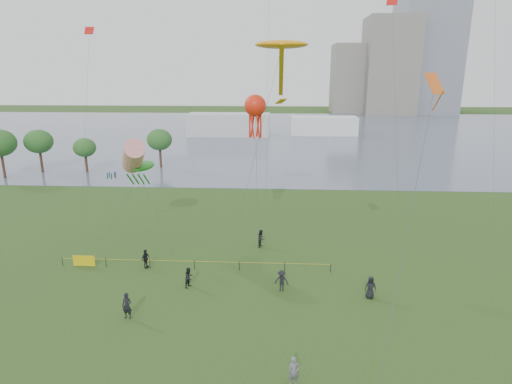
# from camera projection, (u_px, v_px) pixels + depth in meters

# --- Properties ---
(ground_plane) EXTENTS (400.00, 400.00, 0.00)m
(ground_plane) POSITION_uv_depth(u_px,v_px,m) (247.00, 367.00, 25.35)
(ground_plane) COLOR #1E3912
(lake) EXTENTS (400.00, 120.00, 0.08)m
(lake) POSITION_uv_depth(u_px,v_px,m) (273.00, 133.00, 121.46)
(lake) COLOR slate
(lake) RESTS_ON ground_plane
(building_mid) EXTENTS (20.00, 20.00, 38.00)m
(building_mid) POSITION_uv_depth(u_px,v_px,m) (389.00, 66.00, 173.51)
(building_mid) COLOR slate
(building_mid) RESTS_ON ground_plane
(building_low) EXTENTS (16.00, 18.00, 28.00)m
(building_low) POSITION_uv_depth(u_px,v_px,m) (351.00, 79.00, 181.36)
(building_low) COLOR slate
(building_low) RESTS_ON ground_plane
(pavilion_left) EXTENTS (22.00, 8.00, 6.00)m
(pavilion_left) POSITION_uv_depth(u_px,v_px,m) (229.00, 125.00, 116.46)
(pavilion_left) COLOR silver
(pavilion_left) RESTS_ON ground_plane
(pavilion_right) EXTENTS (18.00, 7.00, 5.00)m
(pavilion_right) POSITION_uv_depth(u_px,v_px,m) (324.00, 126.00, 118.13)
(pavilion_right) COLOR white
(pavilion_right) RESTS_ON ground_plane
(trees) EXTENTS (28.24, 14.32, 8.02)m
(trees) POSITION_uv_depth(u_px,v_px,m) (62.00, 143.00, 72.47)
(trees) COLOR #3C261B
(trees) RESTS_ON ground_plane
(fence) EXTENTS (24.07, 0.07, 1.05)m
(fence) POSITION_uv_depth(u_px,v_px,m) (126.00, 262.00, 38.13)
(fence) COLOR black
(fence) RESTS_ON ground_plane
(kite_flyer) EXTENTS (0.71, 0.53, 1.78)m
(kite_flyer) POSITION_uv_depth(u_px,v_px,m) (294.00, 371.00, 23.68)
(kite_flyer) COLOR slate
(kite_flyer) RESTS_ON ground_plane
(spectator_a) EXTENTS (0.95, 1.03, 1.69)m
(spectator_a) POSITION_uv_depth(u_px,v_px,m) (189.00, 277.00, 34.59)
(spectator_a) COLOR black
(spectator_a) RESTS_ON ground_plane
(spectator_b) EXTENTS (1.25, 0.89, 1.76)m
(spectator_b) POSITION_uv_depth(u_px,v_px,m) (282.00, 281.00, 33.98)
(spectator_b) COLOR black
(spectator_b) RESTS_ON ground_plane
(spectator_c) EXTENTS (0.75, 1.11, 1.74)m
(spectator_c) POSITION_uv_depth(u_px,v_px,m) (146.00, 259.00, 37.98)
(spectator_c) COLOR black
(spectator_c) RESTS_ON ground_plane
(spectator_d) EXTENTS (0.89, 0.59, 1.79)m
(spectator_d) POSITION_uv_depth(u_px,v_px,m) (370.00, 287.00, 32.89)
(spectator_d) COLOR black
(spectator_d) RESTS_ON ground_plane
(spectator_f) EXTENTS (0.75, 0.53, 1.93)m
(spectator_f) POSITION_uv_depth(u_px,v_px,m) (127.00, 306.00, 30.17)
(spectator_f) COLOR black
(spectator_f) RESTS_ON ground_plane
(spectator_g) EXTENTS (0.90, 1.03, 1.79)m
(spectator_g) POSITION_uv_depth(u_px,v_px,m) (261.00, 238.00, 42.60)
(spectator_g) COLOR black
(spectator_g) RESTS_ON ground_plane
(kite_stingray) EXTENTS (7.01, 9.99, 19.65)m
(kite_stingray) POSITION_uv_depth(u_px,v_px,m) (281.00, 45.00, 38.47)
(kite_stingray) COLOR #3F3F42
(kite_windsock) EXTENTS (6.48, 5.30, 11.01)m
(kite_windsock) POSITION_uv_depth(u_px,v_px,m) (133.00, 157.00, 41.14)
(kite_windsock) COLOR #3F3F42
(kite_creature) EXTENTS (4.18, 9.31, 8.01)m
(kite_creature) POSITION_uv_depth(u_px,v_px,m) (142.00, 166.00, 43.74)
(kite_creature) COLOR #3F3F42
(kite_octopus) EXTENTS (1.97, 5.65, 14.96)m
(kite_octopus) POSITION_uv_depth(u_px,v_px,m) (255.00, 107.00, 38.37)
(kite_octopus) COLOR #3F3F42
(kite_delta) EXTENTS (6.03, 12.29, 16.85)m
(kite_delta) POSITION_uv_depth(u_px,v_px,m) (433.00, 97.00, 26.44)
(kite_delta) COLOR #3F3F42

